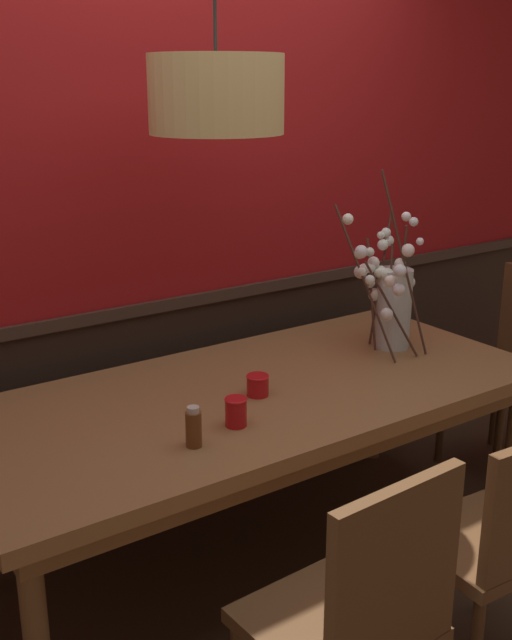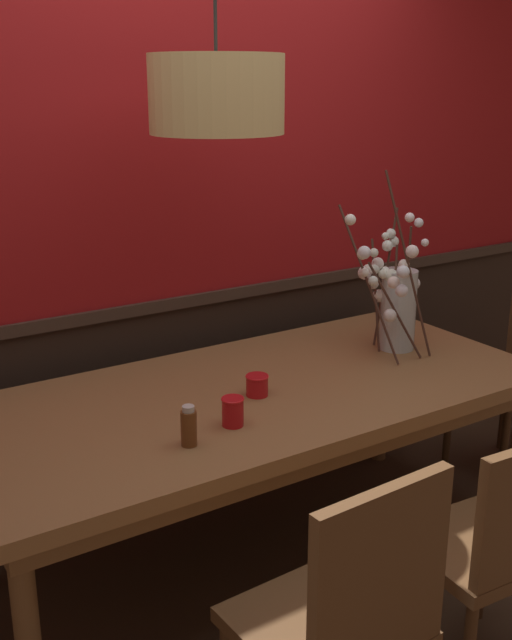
% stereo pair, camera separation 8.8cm
% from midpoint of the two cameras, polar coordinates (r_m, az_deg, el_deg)
% --- Properties ---
extents(ground_plane, '(24.00, 24.00, 0.00)m').
position_cam_midpoint_polar(ground_plane, '(3.19, 0.82, -17.50)').
color(ground_plane, '#422D1E').
extents(back_wall, '(4.76, 0.14, 2.95)m').
position_cam_midpoint_polar(back_wall, '(3.25, -6.09, 10.88)').
color(back_wall, '#2D2119').
rests_on(back_wall, ground).
extents(dining_table, '(2.18, 1.00, 0.74)m').
position_cam_midpoint_polar(dining_table, '(2.86, 0.88, -6.58)').
color(dining_table, olive).
rests_on(dining_table, ground).
extents(chair_near_side_left, '(0.46, 0.45, 0.94)m').
position_cam_midpoint_polar(chair_near_side_left, '(2.11, 7.85, -20.98)').
color(chair_near_side_left, brown).
rests_on(chair_near_side_left, ground).
extents(chair_far_side_right, '(0.45, 0.42, 0.96)m').
position_cam_midpoint_polar(chair_far_side_right, '(3.80, -2.29, -2.41)').
color(chair_far_side_right, brown).
rests_on(chair_far_side_right, ground).
extents(chair_near_side_right, '(0.48, 0.43, 0.88)m').
position_cam_midpoint_polar(chair_near_side_right, '(2.52, 18.59, -15.22)').
color(chair_near_side_right, brown).
rests_on(chair_near_side_right, ground).
extents(vase_with_blossoms, '(0.45, 0.34, 0.75)m').
position_cam_midpoint_polar(vase_with_blossoms, '(3.23, 11.01, 1.32)').
color(vase_with_blossoms, silver).
rests_on(vase_with_blossoms, dining_table).
extents(candle_holder_nearer_center, '(0.08, 0.08, 0.10)m').
position_cam_midpoint_polar(candle_holder_nearer_center, '(2.53, -0.73, -6.78)').
color(candle_holder_nearer_center, red).
rests_on(candle_holder_nearer_center, dining_table).
extents(candle_holder_nearer_edge, '(0.08, 0.08, 0.08)m').
position_cam_midpoint_polar(candle_holder_nearer_edge, '(2.76, 0.99, -4.83)').
color(candle_holder_nearer_edge, red).
rests_on(candle_holder_nearer_edge, dining_table).
extents(condiment_bottle, '(0.05, 0.05, 0.13)m').
position_cam_midpoint_polar(condiment_bottle, '(2.40, -3.94, -7.87)').
color(condiment_bottle, brown).
rests_on(condiment_bottle, dining_table).
extents(pendant_lamp, '(0.45, 0.45, 1.30)m').
position_cam_midpoint_polar(pendant_lamp, '(2.65, -1.95, 16.32)').
color(pendant_lamp, tan).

